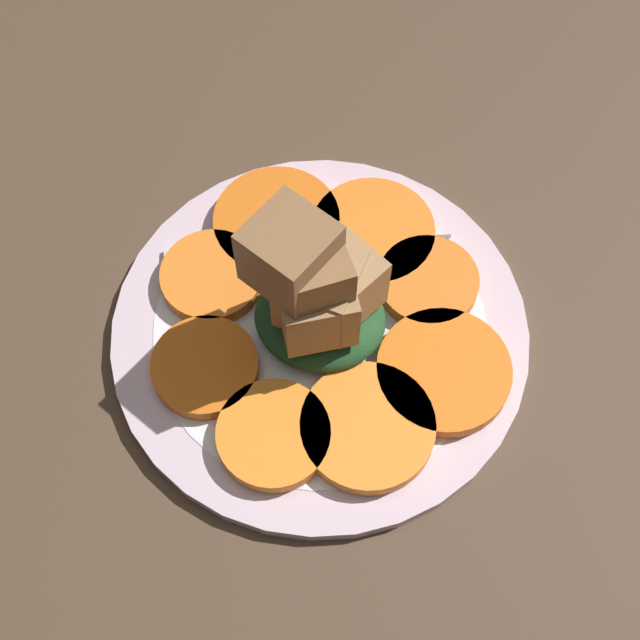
# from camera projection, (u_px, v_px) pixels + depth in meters

# --- Properties ---
(table_slab) EXTENTS (1.20, 1.20, 0.02)m
(table_slab) POSITION_uv_depth(u_px,v_px,m) (320.00, 342.00, 0.57)
(table_slab) COLOR #4C3828
(table_slab) RESTS_ON ground
(plate) EXTENTS (0.26, 0.26, 0.01)m
(plate) POSITION_uv_depth(u_px,v_px,m) (320.00, 332.00, 0.55)
(plate) COLOR silver
(plate) RESTS_ON table_slab
(carrot_slice_0) EXTENTS (0.06, 0.06, 0.01)m
(carrot_slice_0) POSITION_uv_depth(u_px,v_px,m) (212.00, 277.00, 0.56)
(carrot_slice_0) COLOR orange
(carrot_slice_0) RESTS_ON plate
(carrot_slice_1) EXTENTS (0.06, 0.06, 0.01)m
(carrot_slice_1) POSITION_uv_depth(u_px,v_px,m) (205.00, 367.00, 0.53)
(carrot_slice_1) COLOR orange
(carrot_slice_1) RESTS_ON plate
(carrot_slice_2) EXTENTS (0.07, 0.07, 0.01)m
(carrot_slice_2) POSITION_uv_depth(u_px,v_px,m) (274.00, 435.00, 0.51)
(carrot_slice_2) COLOR orange
(carrot_slice_2) RESTS_ON plate
(carrot_slice_3) EXTENTS (0.08, 0.08, 0.01)m
(carrot_slice_3) POSITION_uv_depth(u_px,v_px,m) (368.00, 427.00, 0.51)
(carrot_slice_3) COLOR orange
(carrot_slice_3) RESTS_ON plate
(carrot_slice_4) EXTENTS (0.08, 0.08, 0.01)m
(carrot_slice_4) POSITION_uv_depth(u_px,v_px,m) (444.00, 372.00, 0.53)
(carrot_slice_4) COLOR orange
(carrot_slice_4) RESTS_ON plate
(carrot_slice_5) EXTENTS (0.06, 0.06, 0.01)m
(carrot_slice_5) POSITION_uv_depth(u_px,v_px,m) (428.00, 282.00, 0.56)
(carrot_slice_5) COLOR orange
(carrot_slice_5) RESTS_ON plate
(carrot_slice_6) EXTENTS (0.08, 0.08, 0.01)m
(carrot_slice_6) POSITION_uv_depth(u_px,v_px,m) (373.00, 233.00, 0.57)
(carrot_slice_6) COLOR orange
(carrot_slice_6) RESTS_ON plate
(carrot_slice_7) EXTENTS (0.08, 0.08, 0.01)m
(carrot_slice_7) POSITION_uv_depth(u_px,v_px,m) (277.00, 222.00, 0.58)
(carrot_slice_7) COLOR orange
(carrot_slice_7) RESTS_ON plate
(center_pile) EXTENTS (0.08, 0.07, 0.11)m
(center_pile) POSITION_uv_depth(u_px,v_px,m) (317.00, 294.00, 0.51)
(center_pile) COLOR #1E4723
(center_pile) RESTS_ON plate
(fork) EXTENTS (0.18, 0.07, 0.00)m
(fork) POSITION_uv_depth(u_px,v_px,m) (316.00, 251.00, 0.57)
(fork) COLOR silver
(fork) RESTS_ON plate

